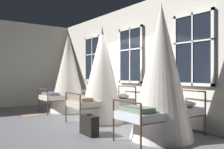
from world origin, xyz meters
TOP-DOWN VIEW (x-y plane):
  - ground at (0.00, 0.00)m, footprint 20.24×20.24m
  - back_wall_with_windows at (0.00, 1.41)m, footprint 9.39×0.10m
  - window_bank at (0.00, 1.29)m, footprint 5.69×0.10m
  - cot_first at (-2.24, 0.24)m, footprint 1.34×1.94m
  - cot_second at (-0.03, 0.24)m, footprint 1.34×1.93m
  - cot_third at (2.31, 0.18)m, footprint 1.34×1.94m
  - rug_first at (-2.29, -1.11)m, footprint 0.81×0.57m
  - suitcase_dark at (1.16, -0.91)m, footprint 0.57×0.24m

SIDE VIEW (x-z plane):
  - ground at x=0.00m, z-range 0.00..0.00m
  - rug_first at x=-2.29m, z-range 0.00..0.01m
  - suitcase_dark at x=1.16m, z-range -0.01..0.46m
  - window_bank at x=0.00m, z-range -0.28..2.49m
  - cot_second at x=-0.03m, z-range -0.05..2.71m
  - cot_first at x=-2.24m, z-range -0.05..2.79m
  - cot_third at x=2.31m, z-range -0.05..2.81m
  - back_wall_with_windows at x=0.00m, z-range 0.00..3.54m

